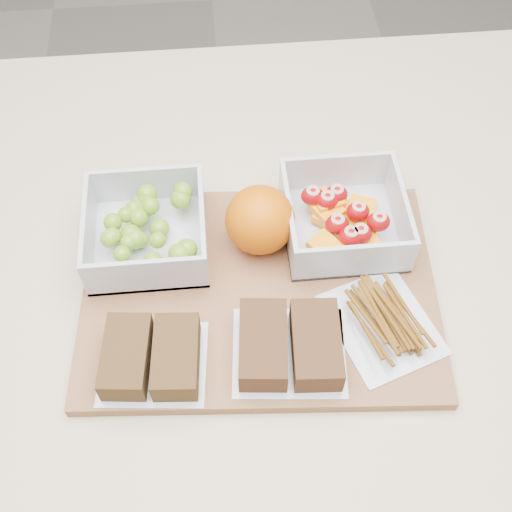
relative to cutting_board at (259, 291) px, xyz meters
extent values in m
plane|color=gray|center=(-0.01, 0.02, -0.91)|extent=(4.00, 4.00, 0.00)
cube|color=beige|center=(-0.01, 0.02, -0.46)|extent=(1.20, 0.90, 0.90)
cube|color=brown|center=(0.00, 0.00, 0.00)|extent=(0.44, 0.33, 0.02)
cube|color=silver|center=(-0.13, 0.08, 0.01)|extent=(0.14, 0.14, 0.01)
cube|color=silver|center=(-0.13, 0.15, 0.04)|extent=(0.14, 0.01, 0.06)
cube|color=silver|center=(-0.13, 0.01, 0.04)|extent=(0.14, 0.01, 0.06)
cube|color=silver|center=(-0.06, 0.08, 0.04)|extent=(0.01, 0.13, 0.06)
cube|color=silver|center=(-0.20, 0.08, 0.04)|extent=(0.01, 0.13, 0.06)
sphere|color=olive|center=(-0.15, 0.07, 0.03)|extent=(0.03, 0.03, 0.03)
sphere|color=olive|center=(-0.17, 0.06, 0.04)|extent=(0.02, 0.02, 0.02)
sphere|color=olive|center=(-0.12, 0.11, 0.05)|extent=(0.02, 0.02, 0.02)
sphere|color=olive|center=(-0.12, 0.08, 0.03)|extent=(0.02, 0.02, 0.02)
sphere|color=olive|center=(-0.17, 0.09, 0.04)|extent=(0.02, 0.02, 0.02)
sphere|color=olive|center=(-0.14, 0.07, 0.03)|extent=(0.02, 0.02, 0.02)
sphere|color=olive|center=(-0.15, 0.10, 0.04)|extent=(0.02, 0.02, 0.02)
sphere|color=olive|center=(-0.09, 0.03, 0.05)|extent=(0.03, 0.03, 0.03)
sphere|color=olive|center=(-0.09, 0.12, 0.04)|extent=(0.03, 0.03, 0.03)
sphere|color=olive|center=(-0.13, 0.12, 0.05)|extent=(0.03, 0.03, 0.03)
sphere|color=olive|center=(-0.16, 0.04, 0.04)|extent=(0.02, 0.02, 0.02)
sphere|color=olive|center=(-0.08, 0.12, 0.05)|extent=(0.02, 0.02, 0.02)
sphere|color=olive|center=(-0.12, 0.03, 0.04)|extent=(0.02, 0.02, 0.02)
sphere|color=olive|center=(-0.13, 0.11, 0.04)|extent=(0.02, 0.02, 0.02)
sphere|color=olive|center=(-0.14, 0.09, 0.04)|extent=(0.02, 0.02, 0.02)
sphere|color=olive|center=(-0.13, 0.12, 0.04)|extent=(0.02, 0.02, 0.02)
sphere|color=olive|center=(-0.08, 0.04, 0.05)|extent=(0.03, 0.03, 0.03)
sphere|color=olive|center=(-0.08, 0.04, 0.03)|extent=(0.02, 0.02, 0.02)
sphere|color=olive|center=(-0.15, 0.11, 0.04)|extent=(0.02, 0.02, 0.02)
sphere|color=olive|center=(-0.15, 0.06, 0.04)|extent=(0.02, 0.02, 0.02)
sphere|color=olive|center=(-0.14, 0.12, 0.04)|extent=(0.03, 0.03, 0.03)
sphere|color=olive|center=(-0.12, 0.05, 0.04)|extent=(0.02, 0.02, 0.02)
sphere|color=olive|center=(-0.14, 0.07, 0.03)|extent=(0.03, 0.03, 0.03)
sphere|color=olive|center=(-0.17, 0.07, 0.04)|extent=(0.02, 0.02, 0.02)
cube|color=silver|center=(0.11, 0.08, 0.01)|extent=(0.15, 0.15, 0.01)
cube|color=silver|center=(0.11, 0.15, 0.04)|extent=(0.15, 0.01, 0.06)
cube|color=silver|center=(0.11, 0.01, 0.04)|extent=(0.15, 0.01, 0.06)
cube|color=silver|center=(0.18, 0.08, 0.04)|extent=(0.01, 0.13, 0.06)
cube|color=silver|center=(0.04, 0.08, 0.04)|extent=(0.01, 0.13, 0.06)
cube|color=orange|center=(0.12, 0.05, 0.03)|extent=(0.04, 0.05, 0.01)
cube|color=orange|center=(0.10, 0.10, 0.03)|extent=(0.05, 0.06, 0.01)
cube|color=orange|center=(0.12, 0.08, 0.03)|extent=(0.05, 0.06, 0.01)
cube|color=orange|center=(0.14, 0.10, 0.02)|extent=(0.05, 0.05, 0.01)
cube|color=orange|center=(0.09, 0.09, 0.03)|extent=(0.05, 0.05, 0.01)
cube|color=orange|center=(0.10, 0.10, 0.04)|extent=(0.04, 0.04, 0.01)
cube|color=orange|center=(0.08, 0.03, 0.03)|extent=(0.05, 0.05, 0.01)
cube|color=orange|center=(0.13, 0.05, 0.03)|extent=(0.04, 0.04, 0.01)
cube|color=orange|center=(0.10, 0.09, 0.02)|extent=(0.05, 0.05, 0.01)
ellipsoid|color=#A7080B|center=(0.13, 0.08, 0.04)|extent=(0.03, 0.03, 0.02)
ellipsoid|color=#A7080B|center=(0.12, 0.04, 0.04)|extent=(0.03, 0.03, 0.02)
ellipsoid|color=#A7080B|center=(0.08, 0.11, 0.04)|extent=(0.03, 0.03, 0.02)
ellipsoid|color=#A7080B|center=(0.15, 0.06, 0.04)|extent=(0.03, 0.03, 0.02)
ellipsoid|color=#A7080B|center=(0.09, 0.10, 0.04)|extent=(0.03, 0.03, 0.02)
ellipsoid|color=#A7080B|center=(0.11, 0.04, 0.04)|extent=(0.03, 0.03, 0.02)
ellipsoid|color=#A7080B|center=(0.10, 0.06, 0.04)|extent=(0.03, 0.03, 0.02)
ellipsoid|color=#A7080B|center=(0.11, 0.11, 0.04)|extent=(0.03, 0.03, 0.02)
sphere|color=#D96005|center=(0.01, 0.07, 0.05)|extent=(0.08, 0.08, 0.08)
cube|color=silver|center=(-0.13, -0.09, 0.01)|extent=(0.13, 0.11, 0.00)
cube|color=#4E361A|center=(-0.15, -0.09, 0.03)|extent=(0.06, 0.09, 0.03)
cube|color=#4E361A|center=(-0.10, -0.09, 0.03)|extent=(0.06, 0.09, 0.03)
cube|color=silver|center=(0.02, -0.09, 0.01)|extent=(0.13, 0.12, 0.00)
cube|color=#52321C|center=(0.00, -0.09, 0.03)|extent=(0.06, 0.10, 0.04)
cube|color=#52321C|center=(0.05, -0.09, 0.03)|extent=(0.06, 0.10, 0.04)
cube|color=silver|center=(0.14, -0.06, 0.01)|extent=(0.14, 0.16, 0.00)
camera|label=1|loc=(-0.04, -0.40, 0.66)|focal=45.00mm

